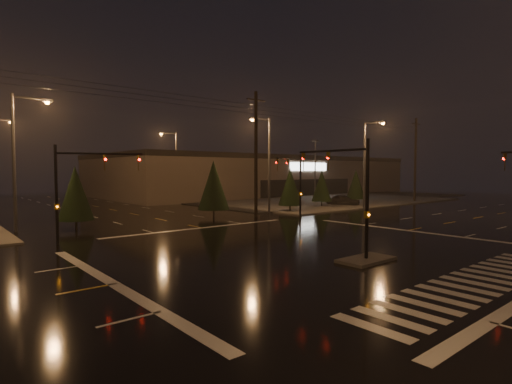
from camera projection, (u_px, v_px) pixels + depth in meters
ground at (306, 249)px, 22.67m from camera, size 140.00×140.00×0.00m
sidewalk_ne at (296, 198)px, 64.87m from camera, size 36.00×36.00×0.12m
median_island at (366, 260)px, 19.61m from camera, size 3.00×1.60×0.15m
crosswalk at (474, 283)px, 15.78m from camera, size 15.00×2.60×0.01m
stop_bar_far at (202, 228)px, 31.09m from camera, size 16.00×0.50×0.01m
parking_lot at (326, 197)px, 66.55m from camera, size 50.00×24.00×0.08m
retail_building at (257, 174)px, 80.12m from camera, size 60.20×28.30×7.20m
signal_mast_median at (352, 184)px, 20.13m from camera, size 0.25×4.59×6.00m
signal_mast_ne at (296, 178)px, 36.32m from camera, size 4.84×1.86×6.00m
signal_mast_nw at (76, 182)px, 24.14m from camera, size 4.84×1.86×6.00m
streetlight_1 at (18, 152)px, 28.97m from camera, size 2.77×0.32×10.00m
streetlight_3 at (267, 158)px, 41.79m from camera, size 2.77×0.32×10.00m
streetlight_4 at (174, 162)px, 57.09m from camera, size 2.77×0.32×10.00m
streetlight_6 at (367, 159)px, 45.04m from camera, size 0.32×2.77×10.00m
utility_pole_1 at (256, 153)px, 38.20m from camera, size 2.20×0.32×12.00m
utility_pole_2 at (415, 159)px, 57.44m from camera, size 2.20×0.32×12.00m
conifer_0 at (290, 187)px, 43.58m from camera, size 2.59×2.59×4.75m
conifer_1 at (322, 186)px, 49.34m from camera, size 2.48×2.48×4.58m
conifer_2 at (356, 184)px, 53.55m from camera, size 2.54×2.54×4.66m
conifer_3 at (75, 193)px, 30.20m from camera, size 2.64×2.64×4.82m
conifer_4 at (214, 185)px, 38.63m from camera, size 3.04×3.04×5.45m
car_parked at (343, 200)px, 51.25m from camera, size 3.40×4.50×1.43m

